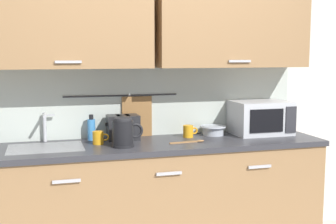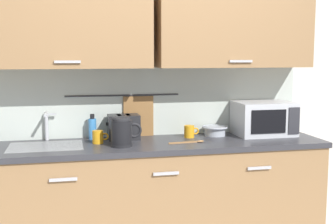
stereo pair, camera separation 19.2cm
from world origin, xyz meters
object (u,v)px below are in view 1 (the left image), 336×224
object	(u,v)px
electric_kettle	(123,133)
dish_soap_bottle	(91,129)
mug_by_kettle	(188,131)
toaster	(123,127)
mixing_bowl	(213,130)
mug_near_sink	(99,138)
wooden_spoon	(191,142)
microwave	(261,118)

from	to	relation	value
electric_kettle	dish_soap_bottle	world-z (taller)	electric_kettle
dish_soap_bottle	mug_by_kettle	bearing A→B (deg)	-7.01
electric_kettle	mug_by_kettle	xyz separation A→B (m)	(0.56, 0.23, -0.05)
toaster	mug_by_kettle	world-z (taller)	toaster
mixing_bowl	mug_by_kettle	world-z (taller)	mug_by_kettle
mug_near_sink	mug_by_kettle	distance (m)	0.72
wooden_spoon	toaster	bearing A→B (deg)	151.73
mug_near_sink	mixing_bowl	xyz separation A→B (m)	(0.94, 0.12, -0.00)
dish_soap_bottle	mug_by_kettle	distance (m)	0.76
mug_near_sink	wooden_spoon	bearing A→B (deg)	-10.52
dish_soap_bottle	toaster	world-z (taller)	dish_soap_bottle
microwave	mug_by_kettle	size ratio (longest dim) A/B	3.83
mug_near_sink	toaster	bearing A→B (deg)	31.98
dish_soap_bottle	mixing_bowl	size ratio (longest dim) A/B	0.92
mixing_bowl	dish_soap_bottle	bearing A→B (deg)	176.79
microwave	toaster	world-z (taller)	microwave
microwave	mixing_bowl	bearing A→B (deg)	172.10
electric_kettle	mixing_bowl	world-z (taller)	electric_kettle
mixing_bowl	mug_by_kettle	xyz separation A→B (m)	(-0.22, -0.04, 0.00)
mug_near_sink	mug_by_kettle	bearing A→B (deg)	6.53
wooden_spoon	mixing_bowl	bearing A→B (deg)	42.17
microwave	electric_kettle	world-z (taller)	microwave
dish_soap_bottle	wooden_spoon	world-z (taller)	dish_soap_bottle
microwave	mixing_bowl	world-z (taller)	microwave
microwave	dish_soap_bottle	xyz separation A→B (m)	(-1.37, 0.11, -0.05)
mixing_bowl	toaster	distance (m)	0.74
microwave	dish_soap_bottle	world-z (taller)	microwave
mug_near_sink	microwave	bearing A→B (deg)	2.79
dish_soap_bottle	mixing_bowl	distance (m)	0.98
toaster	dish_soap_bottle	bearing A→B (deg)	168.62
electric_kettle	dish_soap_bottle	bearing A→B (deg)	120.83
toaster	mug_by_kettle	xyz separation A→B (m)	(0.52, -0.04, -0.05)
electric_kettle	mug_near_sink	bearing A→B (deg)	137.84
toaster	wooden_spoon	xyz separation A→B (m)	(0.47, -0.25, -0.09)
toaster	wooden_spoon	world-z (taller)	toaster
microwave	dish_soap_bottle	distance (m)	1.37
microwave	mixing_bowl	distance (m)	0.41
microwave	mug_near_sink	size ratio (longest dim) A/B	3.83
mug_by_kettle	wooden_spoon	bearing A→B (deg)	-102.75
electric_kettle	mixing_bowl	xyz separation A→B (m)	(0.78, 0.26, -0.06)
microwave	wooden_spoon	world-z (taller)	microwave
dish_soap_bottle	toaster	distance (m)	0.24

